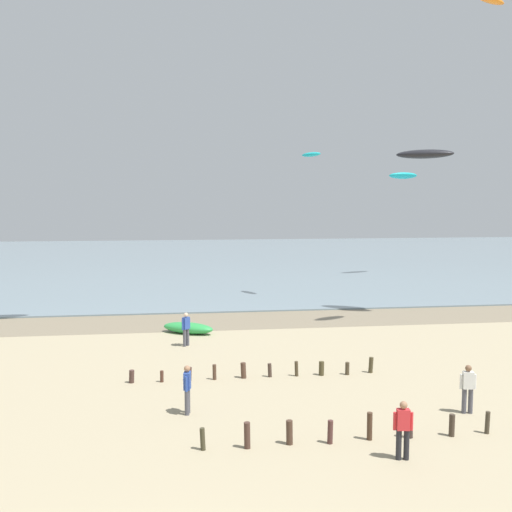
{
  "coord_description": "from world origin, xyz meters",
  "views": [
    {
      "loc": [
        0.25,
        -9.21,
        7.38
      ],
      "look_at": [
        3.25,
        12.92,
        5.25
      ],
      "focal_mm": 41.22,
      "sensor_mm": 36.0,
      "label": 1
    }
  ],
  "objects": [
    {
      "name": "wet_sand_strip",
      "position": [
        0.0,
        26.1,
        0.0
      ],
      "size": [
        120.0,
        5.22,
        0.01
      ],
      "primitive_type": "cube",
      "color": "#84755B",
      "rests_on": "ground"
    },
    {
      "name": "sea",
      "position": [
        0.0,
        63.71,
        0.05
      ],
      "size": [
        160.0,
        70.0,
        0.1
      ],
      "primitive_type": "cube",
      "color": "gray",
      "rests_on": "ground"
    },
    {
      "name": "kite_aloft_3",
      "position": [
        10.13,
        33.49,
        10.72
      ],
      "size": [
        1.51,
        2.1,
        0.39
      ],
      "primitive_type": "ellipsoid",
      "rotation": [
        -0.11,
        0.0,
        2.04
      ],
      "color": "#19B2B7"
    },
    {
      "name": "grounded_kite",
      "position": [
        0.82,
        23.08,
        0.3
      ],
      "size": [
        3.16,
        2.41,
        0.6
      ],
      "primitive_type": "ellipsoid",
      "rotation": [
        0.0,
        0.0,
        2.64
      ],
      "color": "green",
      "rests_on": "ground"
    },
    {
      "name": "person_right_flank",
      "position": [
        6.56,
        6.22,
        0.92
      ],
      "size": [
        0.56,
        0.27,
        1.71
      ],
      "color": "#232328",
      "rests_on": "ground"
    },
    {
      "name": "kite_aloft_4",
      "position": [
        15.73,
        26.23,
        10.25
      ],
      "size": [
        3.62,
        2.8,
        0.64
      ],
      "primitive_type": "ellipsoid",
      "rotation": [
        0.07,
        0.0,
        5.75
      ],
      "color": "black"
    },
    {
      "name": "kite_aloft_6",
      "position": [
        16.95,
        21.19,
        18.01
      ],
      "size": [
        2.45,
        1.79,
        0.59
      ],
      "primitive_type": "ellipsoid",
      "rotation": [
        -0.32,
        0.0,
        3.61
      ],
      "color": "orange"
    },
    {
      "name": "person_left_flank",
      "position": [
        10.18,
        9.41,
        0.92
      ],
      "size": [
        0.56,
        0.27,
        1.71
      ],
      "color": "#4C4C56",
      "rests_on": "ground"
    },
    {
      "name": "groyne_mid",
      "position": [
        10.18,
        7.63,
        0.4
      ],
      "size": [
        18.22,
        0.32,
        0.94
      ],
      "color": "#3E3A27",
      "rests_on": "ground"
    },
    {
      "name": "groyne_far",
      "position": [
        3.79,
        14.45,
        0.3
      ],
      "size": [
        10.29,
        0.34,
        0.68
      ],
      "color": "#48312B",
      "rests_on": "ground"
    },
    {
      "name": "person_mid_beach",
      "position": [
        0.55,
        10.66,
        0.92
      ],
      "size": [
        0.28,
        0.56,
        1.71
      ],
      "color": "#4C4C56",
      "rests_on": "ground"
    },
    {
      "name": "kite_aloft_0",
      "position": [
        21.98,
        45.36,
        9.72
      ],
      "size": [
        3.56,
        2.26,
        0.85
      ],
      "primitive_type": "ellipsoid",
      "rotation": [
        0.32,
        0.0,
        3.49
      ],
      "color": "#19B2B7"
    },
    {
      "name": "person_by_waterline",
      "position": [
        0.67,
        20.23,
        0.92
      ],
      "size": [
        0.43,
        0.43,
        1.71
      ],
      "color": "#4C4C56",
      "rests_on": "ground"
    }
  ]
}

